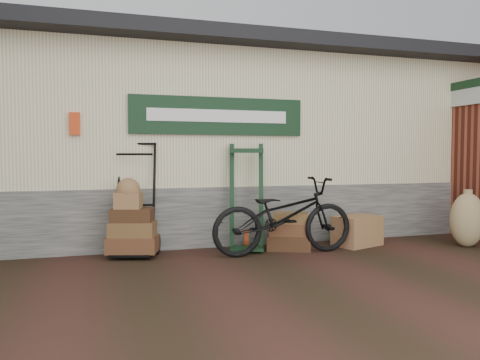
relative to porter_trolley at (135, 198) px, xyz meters
name	(u,v)px	position (x,y,z in m)	size (l,w,h in m)	color
ground	(260,260)	(1.53, -0.82, -0.79)	(80.00, 80.00, 0.00)	black
station_building	(210,142)	(1.52, 1.91, 0.82)	(14.40, 4.10, 3.20)	#4C4C47
brick_outbuilding	(479,159)	(6.23, 0.37, 0.51)	(1.71, 4.51, 2.62)	maroon
porter_trolley	(135,198)	(0.00, 0.00, 0.00)	(0.79, 0.59, 1.59)	black
green_barrow	(246,197)	(1.57, -0.13, -0.02)	(0.55, 0.47, 1.54)	black
suitcase_stack	(289,231)	(2.16, -0.31, -0.52)	(0.62, 0.39, 0.55)	#3A2312
wicker_hamper	(357,231)	(3.28, -0.32, -0.57)	(0.69, 0.45, 0.45)	brown
bicycle	(283,212)	(1.97, -0.58, -0.20)	(2.04, 0.71, 1.19)	black
burlap_sack_left	(467,220)	(4.80, -0.90, -0.39)	(0.51, 0.43, 0.81)	olive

